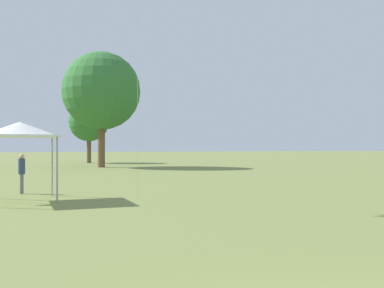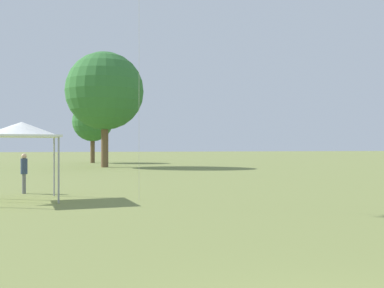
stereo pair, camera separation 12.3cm
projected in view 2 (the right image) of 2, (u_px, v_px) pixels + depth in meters
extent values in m
cylinder|color=slate|center=(24.00, 184.00, 20.40)|extent=(0.21, 0.21, 0.89)
cylinder|color=#334260|center=(24.00, 166.00, 20.40)|extent=(0.37, 0.37, 0.71)
sphere|color=#DBAD89|center=(24.00, 156.00, 20.40)|extent=(0.24, 0.24, 0.24)
cube|color=white|center=(22.00, 136.00, 17.72)|extent=(3.27, 3.27, 0.08)
cone|color=white|center=(22.00, 128.00, 17.72)|extent=(3.10, 3.10, 0.52)
cylinder|color=#99999E|center=(54.00, 167.00, 19.40)|extent=(0.07, 0.07, 2.53)
cylinder|color=#99999E|center=(59.00, 170.00, 16.96)|extent=(0.07, 0.07, 2.53)
cylinder|color=#BCB7A8|center=(139.00, 40.00, 17.98)|extent=(0.01, 0.01, 12.85)
cylinder|color=brown|center=(93.00, 148.00, 56.10)|extent=(0.54, 0.54, 3.82)
sphere|color=#337033|center=(93.00, 121.00, 56.11)|extent=(5.00, 5.00, 5.00)
cylinder|color=brown|center=(105.00, 140.00, 44.98)|extent=(0.72, 0.72, 5.51)
sphere|color=#337033|center=(105.00, 91.00, 44.99)|extent=(7.81, 7.81, 7.81)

